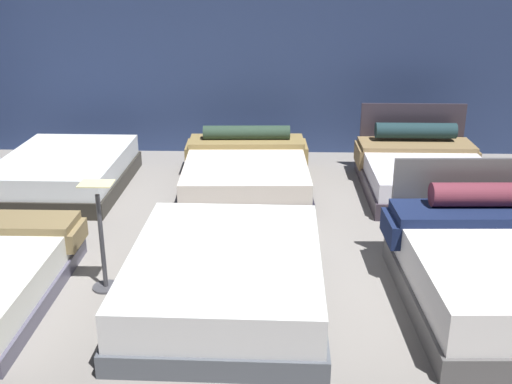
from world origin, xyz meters
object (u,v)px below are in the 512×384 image
bed_1 (226,277)px  bed_3 (66,172)px  bed_5 (424,172)px  bed_4 (246,171)px  bed_2 (504,272)px  price_sign (103,249)px

bed_1 → bed_3: (-2.27, 2.76, -0.02)m
bed_3 → bed_5: (4.58, 0.10, 0.02)m
bed_3 → bed_4: 2.32m
bed_1 → bed_2: (2.33, 0.06, 0.05)m
bed_1 → bed_2: bed_2 is taller
price_sign → bed_2: bearing=-2.7°
bed_4 → bed_5: size_ratio=1.09×
bed_3 → bed_4: bearing=4.4°
bed_4 → price_sign: size_ratio=2.12×
price_sign → bed_4: bearing=67.2°
bed_1 → bed_4: bed_4 is taller
bed_1 → price_sign: price_sign is taller
bed_5 → price_sign: bearing=-141.9°
bed_1 → bed_3: 3.58m
bed_4 → bed_5: 2.27m
bed_3 → bed_1: bearing=-50.0°
bed_2 → bed_1: bearing=179.5°
bed_3 → price_sign: (1.18, -2.55, 0.16)m
bed_5 → bed_1: bearing=-128.6°
bed_4 → bed_3: bearing=-178.3°
bed_1 → bed_2: size_ratio=1.05×
bed_2 → bed_3: 5.34m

